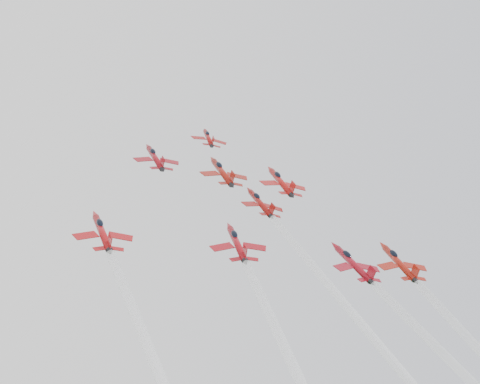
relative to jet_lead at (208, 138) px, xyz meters
name	(u,v)px	position (x,y,z in m)	size (l,w,h in m)	color
jet_lead	(208,138)	(0.00, 0.00, 0.00)	(8.43, 10.15, 8.35)	maroon
jet_row2_left	(155,157)	(-15.69, -11.86, -9.76)	(9.42, 11.34, 9.33)	maroon
jet_row2_center	(222,171)	(-2.40, -14.39, -11.84)	(10.30, 12.40, 10.19)	maroon
jet_row2_right	(281,181)	(10.20, -15.67, -12.89)	(10.53, 12.68, 10.42)	#AA1110
jet_center	(369,354)	(1.40, -57.71, -47.63)	(8.93, 75.88, 62.82)	maroon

